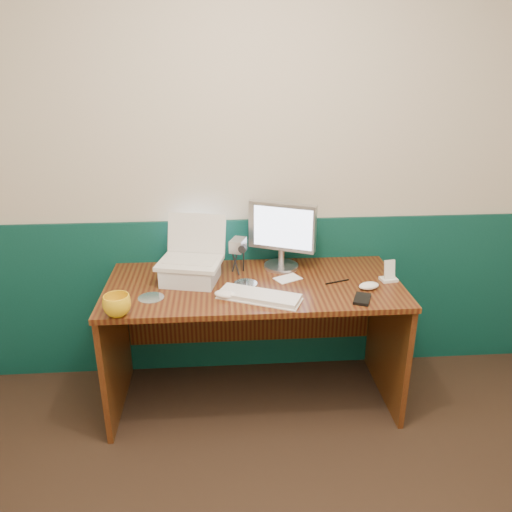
{
  "coord_description": "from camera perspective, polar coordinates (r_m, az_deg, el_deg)",
  "views": [
    {
      "loc": [
        -0.3,
        -1.07,
        1.88
      ],
      "look_at": [
        -0.13,
        1.23,
        0.97
      ],
      "focal_mm": 35.0,
      "sensor_mm": 36.0,
      "label": 1
    }
  ],
  "objects": [
    {
      "name": "pda",
      "position": [
        2.58,
        12.04,
        -4.82
      ],
      "size": [
        0.12,
        0.15,
        0.02
      ],
      "primitive_type": "cube",
      "rotation": [
        0.0,
        0.0,
        -0.39
      ],
      "color": "black",
      "rests_on": "desk"
    },
    {
      "name": "monitor",
      "position": [
        2.85,
        2.96,
        2.27
      ],
      "size": [
        0.4,
        0.26,
        0.39
      ],
      "primitive_type": null,
      "rotation": [
        0.0,
        0.0,
        -0.42
      ],
      "color": "#B3B2B7",
      "rests_on": "desk"
    },
    {
      "name": "laptop",
      "position": [
        2.67,
        -7.68,
        1.75
      ],
      "size": [
        0.38,
        0.32,
        0.27
      ],
      "primitive_type": null,
      "rotation": [
        0.0,
        0.0,
        -0.23
      ],
      "color": "silver",
      "rests_on": "laptop_riser"
    },
    {
      "name": "mug",
      "position": [
        2.45,
        -15.61,
        -5.45
      ],
      "size": [
        0.18,
        0.18,
        0.1
      ],
      "primitive_type": "imported",
      "rotation": [
        0.0,
        0.0,
        -0.43
      ],
      "color": "yellow",
      "rests_on": "desk"
    },
    {
      "name": "pen",
      "position": [
        2.76,
        9.27,
        -2.92
      ],
      "size": [
        0.14,
        0.05,
        0.01
      ],
      "primitive_type": "cylinder",
      "rotation": [
        0.0,
        1.57,
        0.33
      ],
      "color": "black",
      "rests_on": "desk"
    },
    {
      "name": "back_wall",
      "position": [
        2.91,
        1.77,
        8.99
      ],
      "size": [
        3.5,
        0.04,
        2.5
      ],
      "primitive_type": "cube",
      "color": "beige",
      "rests_on": "ground"
    },
    {
      "name": "papers",
      "position": [
        2.77,
        3.64,
        -2.58
      ],
      "size": [
        0.17,
        0.15,
        0.0
      ],
      "primitive_type": "cube",
      "rotation": [
        0.0,
        0.0,
        0.49
      ],
      "color": "white",
      "rests_on": "desk"
    },
    {
      "name": "mouse_left",
      "position": [
        2.55,
        -3.5,
        -4.39
      ],
      "size": [
        0.14,
        0.11,
        0.04
      ],
      "primitive_type": "ellipsoid",
      "rotation": [
        0.0,
        0.0,
        -0.37
      ],
      "color": "white",
      "rests_on": "desk"
    },
    {
      "name": "keyboard",
      "position": [
        2.54,
        0.38,
        -4.68
      ],
      "size": [
        0.43,
        0.3,
        0.02
      ],
      "primitive_type": "cube",
      "rotation": [
        0.0,
        0.0,
        -0.42
      ],
      "color": "white",
      "rests_on": "desk"
    },
    {
      "name": "desk",
      "position": [
        2.89,
        -0.22,
        -9.94
      ],
      "size": [
        1.6,
        0.7,
        0.75
      ],
      "primitive_type": "cube",
      "color": "#3A140A",
      "rests_on": "ground"
    },
    {
      "name": "wainscot",
      "position": [
        3.15,
        1.63,
        -4.5
      ],
      "size": [
        3.48,
        0.02,
        1.0
      ],
      "primitive_type": "cube",
      "color": "#083630",
      "rests_on": "ground"
    },
    {
      "name": "cd_loose_a",
      "position": [
        2.61,
        -11.9,
        -4.67
      ],
      "size": [
        0.13,
        0.13,
        0.0
      ],
      "primitive_type": "cylinder",
      "color": "#AEB8BE",
      "rests_on": "desk"
    },
    {
      "name": "dock",
      "position": [
        2.83,
        14.9,
        -2.59
      ],
      "size": [
        0.1,
        0.08,
        0.02
      ],
      "primitive_type": "cube",
      "rotation": [
        0.0,
        0.0,
        0.17
      ],
      "color": "white",
      "rests_on": "desk"
    },
    {
      "name": "camcorder",
      "position": [
        2.81,
        -2.05,
        -0.08
      ],
      "size": [
        0.13,
        0.15,
        0.19
      ],
      "primitive_type": null,
      "rotation": [
        0.0,
        0.0,
        -0.37
      ],
      "color": "#ADADB1",
      "rests_on": "desk"
    },
    {
      "name": "music_player",
      "position": [
        2.81,
        15.02,
        -1.48
      ],
      "size": [
        0.06,
        0.04,
        0.1
      ],
      "primitive_type": "cube",
      "rotation": [
        -0.17,
        0.0,
        0.17
      ],
      "color": "white",
      "rests_on": "dock"
    },
    {
      "name": "mouse_right",
      "position": [
        2.7,
        12.77,
        -3.33
      ],
      "size": [
        0.13,
        0.1,
        0.04
      ],
      "primitive_type": "ellipsoid",
      "rotation": [
        0.0,
        0.0,
        0.27
      ],
      "color": "white",
      "rests_on": "desk"
    },
    {
      "name": "laptop_riser",
      "position": [
        2.74,
        -7.49,
        -1.93
      ],
      "size": [
        0.33,
        0.3,
        0.1
      ],
      "primitive_type": "cube",
      "rotation": [
        0.0,
        0.0,
        -0.23
      ],
      "color": "silver",
      "rests_on": "desk"
    },
    {
      "name": "cd_spindle",
      "position": [
        2.66,
        -1.21,
        -3.38
      ],
      "size": [
        0.13,
        0.13,
        0.03
      ],
      "primitive_type": "cylinder",
      "color": "#B0B7C0",
      "rests_on": "desk"
    }
  ]
}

